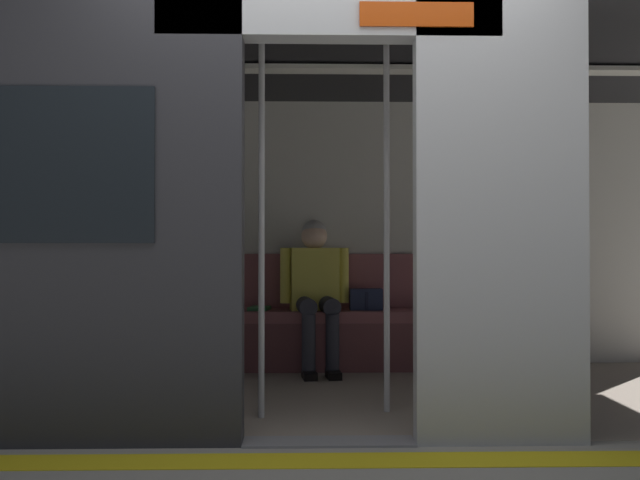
% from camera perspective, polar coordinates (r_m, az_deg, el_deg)
% --- Properties ---
extents(ground_plane, '(60.00, 60.00, 0.00)m').
position_cam_1_polar(ground_plane, '(3.69, 0.71, -15.87)').
color(ground_plane, gray).
extents(platform_edge_strip, '(8.00, 0.24, 0.01)m').
position_cam_1_polar(platform_edge_strip, '(3.40, 0.90, -17.13)').
color(platform_edge_strip, yellow).
rests_on(platform_edge_strip, ground_plane).
extents(train_car, '(6.40, 2.68, 2.33)m').
position_cam_1_polar(train_car, '(4.75, -0.39, 6.07)').
color(train_car, silver).
rests_on(train_car, ground_plane).
extents(bench_seat, '(2.62, 0.44, 0.48)m').
position_cam_1_polar(bench_seat, '(5.76, -0.06, -6.73)').
color(bench_seat, '#935156').
rests_on(bench_seat, ground_plane).
extents(person_seated, '(0.55, 0.70, 1.20)m').
position_cam_1_polar(person_seated, '(5.68, -0.36, -3.49)').
color(person_seated, '#D8CC4C').
rests_on(person_seated, ground_plane).
extents(handbag, '(0.26, 0.15, 0.17)m').
position_cam_1_polar(handbag, '(5.79, 3.68, -4.74)').
color(handbag, '#262D4C').
rests_on(handbag, bench_seat).
extents(book, '(0.18, 0.24, 0.03)m').
position_cam_1_polar(book, '(5.79, -4.86, -5.44)').
color(book, '#33723F').
rests_on(book, bench_seat).
extents(grab_pole_door, '(0.04, 0.04, 2.19)m').
position_cam_1_polar(grab_pole_door, '(4.10, -4.68, 1.12)').
color(grab_pole_door, silver).
rests_on(grab_pole_door, ground_plane).
extents(grab_pole_far, '(0.04, 0.04, 2.19)m').
position_cam_1_polar(grab_pole_far, '(4.26, 5.33, 1.05)').
color(grab_pole_far, silver).
rests_on(grab_pole_far, ground_plane).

